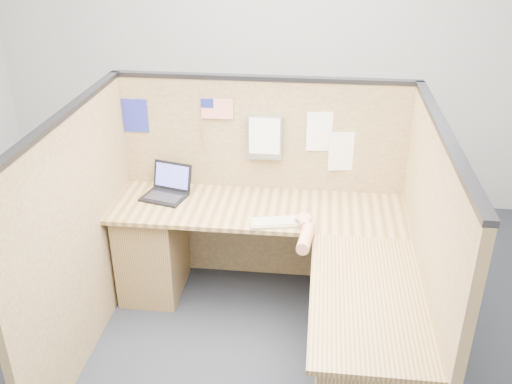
# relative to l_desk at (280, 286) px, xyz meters

# --- Properties ---
(floor) EXTENTS (5.00, 5.00, 0.00)m
(floor) POSITION_rel_l_desk_xyz_m (-0.18, -0.29, -0.39)
(floor) COLOR #1F232C
(floor) RESTS_ON ground
(wall_back) EXTENTS (5.00, 0.00, 5.00)m
(wall_back) POSITION_rel_l_desk_xyz_m (-0.18, 1.96, 1.01)
(wall_back) COLOR #A3A6A9
(wall_back) RESTS_ON floor
(cubicle_partitions) EXTENTS (2.06, 1.83, 1.53)m
(cubicle_partitions) POSITION_rel_l_desk_xyz_m (-0.18, 0.14, 0.38)
(cubicle_partitions) COLOR brown
(cubicle_partitions) RESTS_ON floor
(l_desk) EXTENTS (1.95, 1.75, 0.73)m
(l_desk) POSITION_rel_l_desk_xyz_m (0.00, 0.00, 0.00)
(l_desk) COLOR brown
(l_desk) RESTS_ON floor
(laptop) EXTENTS (0.33, 0.34, 0.21)m
(laptop) POSITION_rel_l_desk_xyz_m (-0.83, 0.50, 0.39)
(laptop) COLOR black
(laptop) RESTS_ON l_desk
(keyboard) EXTENTS (0.42, 0.22, 0.03)m
(keyboard) POSITION_rel_l_desk_xyz_m (-0.01, 0.19, 0.35)
(keyboard) COLOR gray
(keyboard) RESTS_ON l_desk
(mouse) EXTENTS (0.13, 0.09, 0.05)m
(mouse) POSITION_rel_l_desk_xyz_m (0.13, 0.19, 0.36)
(mouse) COLOR silver
(mouse) RESTS_ON l_desk
(hand_forearm) EXTENTS (0.12, 0.41, 0.09)m
(hand_forearm) POSITION_rel_l_desk_xyz_m (0.14, 0.04, 0.38)
(hand_forearm) COLOR tan
(hand_forearm) RESTS_ON l_desk
(blue_poster) EXTENTS (0.18, 0.01, 0.24)m
(blue_poster) POSITION_rel_l_desk_xyz_m (-1.06, 0.68, 0.84)
(blue_poster) COLOR navy
(blue_poster) RESTS_ON cubicle_partitions
(american_flag) EXTENTS (0.22, 0.01, 0.38)m
(american_flag) POSITION_rel_l_desk_xyz_m (-0.52, 0.67, 0.90)
(american_flag) COLOR olive
(american_flag) RESTS_ON cubicle_partitions
(file_holder) EXTENTS (0.24, 0.05, 0.30)m
(file_holder) POSITION_rel_l_desk_xyz_m (-0.17, 0.66, 0.73)
(file_holder) COLOR slate
(file_holder) RESTS_ON cubicle_partitions
(paper_left) EXTENTS (0.21, 0.03, 0.27)m
(paper_left) POSITION_rel_l_desk_xyz_m (0.22, 0.68, 0.78)
(paper_left) COLOR white
(paper_left) RESTS_ON cubicle_partitions
(paper_right) EXTENTS (0.22, 0.03, 0.28)m
(paper_right) POSITION_rel_l_desk_xyz_m (0.38, 0.68, 0.64)
(paper_right) COLOR white
(paper_right) RESTS_ON cubicle_partitions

